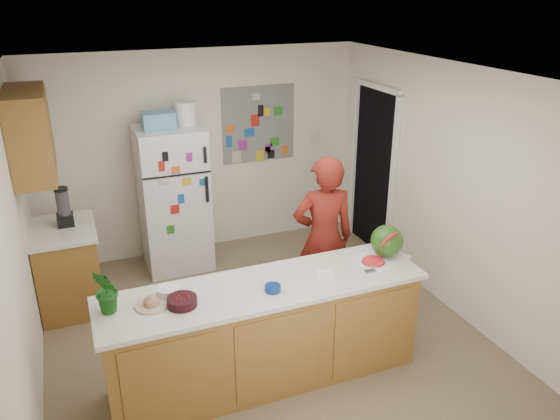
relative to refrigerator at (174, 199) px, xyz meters
name	(u,v)px	position (x,y,z in m)	size (l,w,h in m)	color
floor	(267,341)	(0.45, -1.88, -0.86)	(4.00, 4.50, 0.02)	brown
wall_back	(201,153)	(0.45, 0.38, 0.40)	(4.00, 0.02, 2.50)	beige
wall_left	(14,261)	(-1.56, -1.88, 0.40)	(0.02, 4.50, 2.50)	beige
wall_right	(453,191)	(2.46, -1.88, 0.40)	(0.02, 4.50, 2.50)	beige
ceiling	(264,75)	(0.45, -1.88, 1.66)	(4.00, 4.50, 0.02)	white
doorway	(374,171)	(2.44, -0.43, 0.17)	(0.03, 0.85, 2.04)	black
peninsula_base	(265,335)	(0.25, -2.38, -0.41)	(2.60, 0.62, 0.88)	brown
peninsula_top	(264,288)	(0.25, -2.38, 0.05)	(2.68, 0.70, 0.04)	silver
side_counter_base	(68,270)	(-1.24, -0.53, -0.42)	(0.60, 0.80, 0.86)	brown
side_counter_top	(62,230)	(-1.24, -0.53, 0.03)	(0.64, 0.84, 0.04)	silver
upper_cabinets	(30,134)	(-1.37, -0.58, 1.05)	(0.35, 1.00, 0.80)	brown
refrigerator	(174,199)	(0.00, 0.00, 0.00)	(0.75, 0.70, 1.70)	silver
fridge_top_bin	(158,120)	(-0.10, 0.00, 0.94)	(0.35, 0.28, 0.18)	#5999B2
photo_collage	(259,124)	(1.20, 0.36, 0.70)	(0.95, 0.01, 0.95)	slate
person	(323,239)	(1.14, -1.64, 0.00)	(0.62, 0.41, 1.70)	maroon
blender_appliance	(64,208)	(-1.19, -0.47, 0.24)	(0.13, 0.13, 0.38)	black
cutting_board	(381,258)	(1.37, -2.33, 0.08)	(0.44, 0.33, 0.01)	silver
watermelon	(387,241)	(1.43, -2.31, 0.23)	(0.29, 0.29, 0.29)	#345B15
watermelon_slice	(373,261)	(1.26, -2.38, 0.09)	(0.19, 0.19, 0.02)	red
cherry_bowl	(182,302)	(-0.43, -2.43, 0.11)	(0.23, 0.23, 0.07)	black
white_bowl	(168,291)	(-0.49, -2.23, 0.10)	(0.18, 0.18, 0.06)	silver
cobalt_bowl	(273,288)	(0.28, -2.49, 0.10)	(0.13, 0.13, 0.05)	navy
plate	(152,305)	(-0.65, -2.35, 0.08)	(0.25, 0.25, 0.02)	#BDAA8F
paper_towel	(325,274)	(0.78, -2.41, 0.08)	(0.16, 0.14, 0.02)	silver
keys	(370,271)	(1.16, -2.50, 0.08)	(0.10, 0.04, 0.01)	slate
potted_plant	(107,291)	(-0.95, -2.33, 0.26)	(0.21, 0.17, 0.37)	#0C3C09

